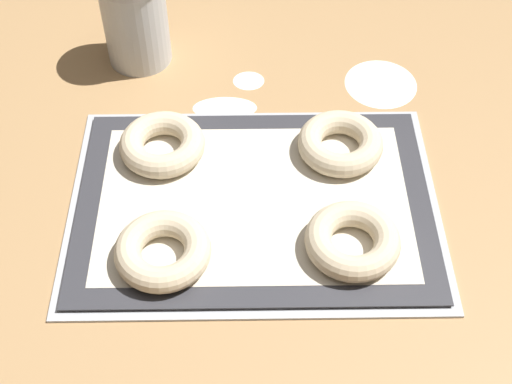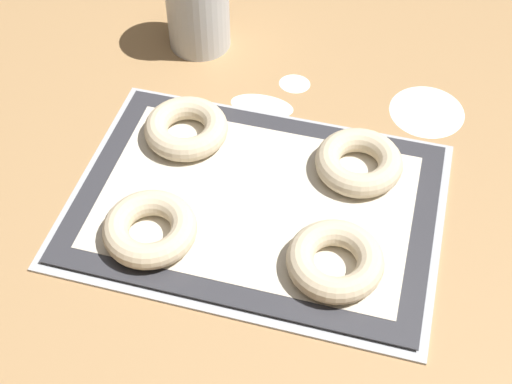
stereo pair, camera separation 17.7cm
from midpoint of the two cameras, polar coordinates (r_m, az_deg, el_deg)
ground_plane at (r=1.01m, az=4.73°, el=-1.29°), size 2.80×2.80×0.00m
baking_tray at (r=1.00m, az=5.02°, el=-1.46°), size 0.52×0.37×0.01m
baking_mat at (r=1.00m, az=5.04°, el=-1.26°), size 0.50×0.35×0.00m
bagel_front_left at (r=0.94m, az=-3.26°, el=-3.54°), size 0.13×0.13×0.04m
bagel_front_right at (r=0.93m, az=11.82°, el=-6.02°), size 0.13×0.13×0.04m
bagel_back_left at (r=1.07m, az=-0.94°, el=4.65°), size 0.13×0.13×0.04m
bagel_back_right at (r=1.04m, az=13.06°, el=1.84°), size 0.13×0.13×0.04m
flour_canister at (r=1.22m, az=-0.48°, el=14.55°), size 0.11×0.11×0.16m
flour_patch_near at (r=1.15m, az=4.89°, el=6.53°), size 0.10×0.05×0.00m
flour_patch_far at (r=1.19m, az=7.61°, el=8.21°), size 0.05×0.05×0.00m
flour_patch_side at (r=1.19m, az=17.73°, el=5.80°), size 0.12×0.12×0.00m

